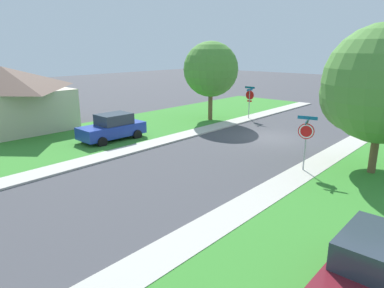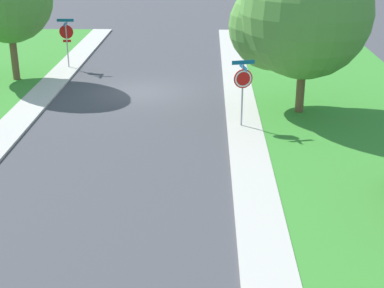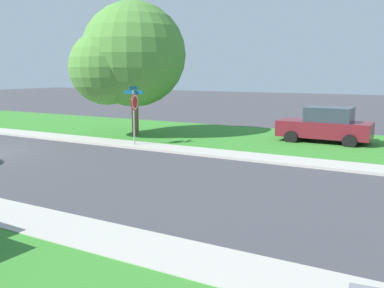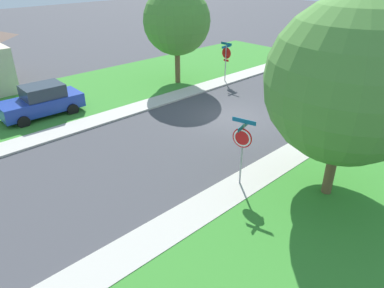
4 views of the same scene
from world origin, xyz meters
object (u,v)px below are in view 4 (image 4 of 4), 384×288
Objects in this scene: car_blue_behind_trees at (42,101)px; tree_across_right at (341,84)px; stop_sign_far_corner at (242,142)px; stop_sign_near_corner at (226,56)px; tree_sidewalk_near at (176,22)px.

car_blue_behind_trees is 15.32m from tree_across_right.
stop_sign_far_corner is 12.25m from car_blue_behind_trees.
stop_sign_near_corner is at bearing -32.52° from tree_across_right.
stop_sign_near_corner is 13.14m from stop_sign_far_corner.
tree_across_right is at bearing -136.99° from stop_sign_far_corner.
tree_sidewalk_near is at bearing 45.66° from stop_sign_near_corner.
car_blue_behind_trees is at bearing 87.62° from tree_sidewalk_near.
car_blue_behind_trees is at bearing 18.23° from tree_across_right.
tree_across_right is at bearing 147.48° from stop_sign_near_corner.
stop_sign_near_corner reaches higher than car_blue_behind_trees.
car_blue_behind_trees is at bearing 12.09° from stop_sign_far_corner.
tree_sidewalk_near is 14.65m from tree_across_right.
tree_sidewalk_near is at bearing -92.38° from car_blue_behind_trees.
tree_sidewalk_near is (-0.40, -9.54, 3.19)m from car_blue_behind_trees.
stop_sign_near_corner is 12.34m from car_blue_behind_trees.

